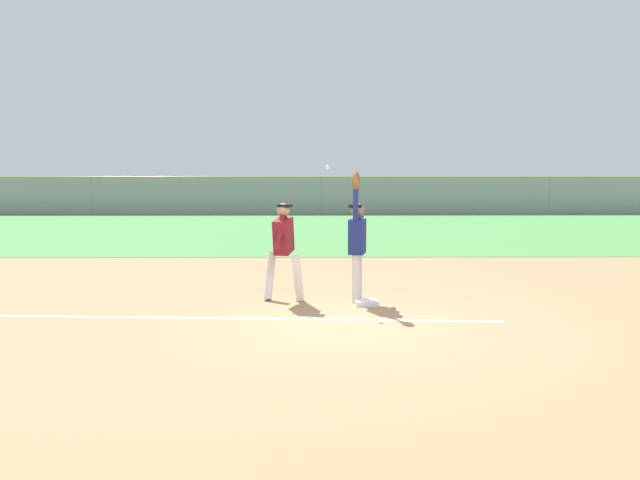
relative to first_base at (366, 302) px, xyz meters
The scene contains 13 objects.
ground_plane 1.53m from the first_base, 108.07° to the right, with size 73.62×73.62×0.00m, color #A37A54.
outfield_grass 14.19m from the first_base, 91.92° to the left, with size 47.33×16.55×0.01m, color #4C8C47.
chalk_foul_line 4.10m from the first_base, 167.32° to the right, with size 12.00×0.10×0.01m, color white.
first_base is the anchor object (origin of this frame).
fielder 1.11m from the first_base, 124.25° to the left, with size 0.34×0.89×2.28m.
runner 1.75m from the first_base, 166.46° to the left, with size 0.75×0.84×1.72m.
baseball 2.40m from the first_base, 160.30° to the left, with size 0.07×0.07×0.07m, color white.
outfield_fence 22.49m from the first_base, 91.21° to the left, with size 47.41×0.08×1.95m.
parked_car_black 28.64m from the first_base, 119.68° to the left, with size 4.43×2.17×1.25m.
parked_car_tan 26.83m from the first_base, 107.14° to the left, with size 4.49×2.29×1.25m.
parked_car_red 25.77m from the first_base, 93.49° to the left, with size 4.53×2.37×1.25m.
parked_car_white 25.88m from the first_base, 78.13° to the left, with size 4.51×2.34×1.25m.
parked_car_blue 27.82m from the first_base, 66.07° to the left, with size 4.53×2.39×1.25m.
Camera 1 is at (-0.44, -9.35, 2.31)m, focal length 36.09 mm.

